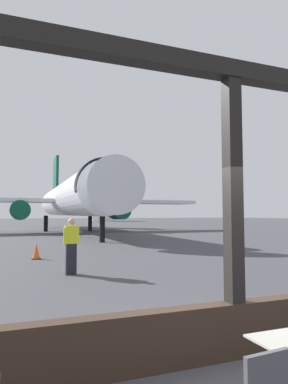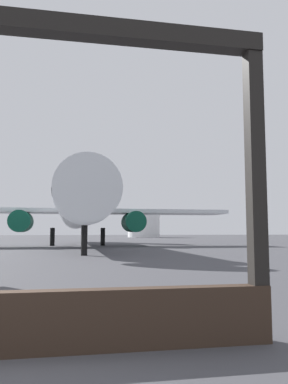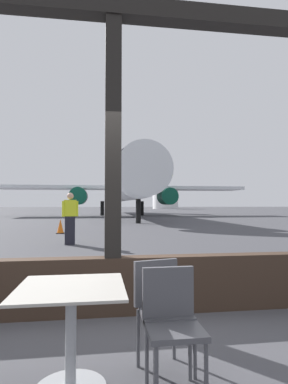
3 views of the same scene
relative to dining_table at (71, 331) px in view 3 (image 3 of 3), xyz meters
The scene contains 9 objects.
ground_plane 41.57m from the dining_table, 89.49° to the left, with size 220.00×220.00×0.00m, color #424247.
window_frame 1.86m from the dining_table, 76.79° to the left, with size 8.30×0.24×3.98m.
dining_table is the anchor object (origin of this frame).
cafe_chair_window_right 0.74m from the dining_table, ahead, with size 0.41×0.41×0.87m.
cafe_chair_aisle_left 0.76m from the dining_table, 17.75° to the left, with size 0.47×0.47×0.87m.
airplane 33.85m from the dining_table, 85.01° to the left, with size 28.37×35.48×10.39m.
ground_crew_worker 8.44m from the dining_table, 95.26° to the left, with size 0.52×0.30×1.74m.
traffic_cone 12.64m from the dining_table, 97.20° to the left, with size 0.36×0.36×0.67m.
fuel_storage_tank 89.43m from the dining_table, 77.52° to the left, with size 7.45×7.45×5.71m, color white.
Camera 3 is at (-0.16, -3.92, 1.36)m, focal length 29.25 mm.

